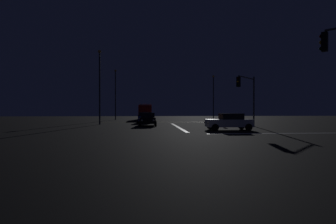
# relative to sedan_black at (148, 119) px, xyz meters

# --- Properties ---
(ground) EXTENTS (120.00, 120.00, 0.10)m
(ground) POSITION_rel_sedan_black_xyz_m (3.34, -11.02, -0.85)
(ground) COLOR black
(stop_line_north) EXTENTS (0.35, 14.58, 0.01)m
(stop_line_north) POSITION_rel_sedan_black_xyz_m (3.34, -2.52, -0.80)
(stop_line_north) COLOR white
(stop_line_north) RESTS_ON ground
(centre_line_ns) EXTENTS (22.00, 0.15, 0.01)m
(centre_line_ns) POSITION_rel_sedan_black_xyz_m (3.34, 9.08, -0.80)
(centre_line_ns) COLOR yellow
(centre_line_ns) RESTS_ON ground
(crosswalk_bar_east) EXTENTS (14.58, 0.40, 0.01)m
(crosswalk_bar_east) POSITION_rel_sedan_black_xyz_m (11.94, -11.02, -0.80)
(crosswalk_bar_east) COLOR white
(crosswalk_bar_east) RESTS_ON ground
(sedan_black) EXTENTS (2.02, 4.33, 1.57)m
(sedan_black) POSITION_rel_sedan_black_xyz_m (0.00, 0.00, 0.00)
(sedan_black) COLOR black
(sedan_black) RESTS_ON ground
(sedan_blue) EXTENTS (2.02, 4.33, 1.57)m
(sedan_blue) POSITION_rel_sedan_black_xyz_m (-0.46, 6.53, 0.00)
(sedan_blue) COLOR navy
(sedan_blue) RESTS_ON ground
(sedan_orange) EXTENTS (2.02, 4.33, 1.57)m
(sedan_orange) POSITION_rel_sedan_black_xyz_m (-0.18, 12.94, 0.00)
(sedan_orange) COLOR #C66014
(sedan_orange) RESTS_ON ground
(box_truck) EXTENTS (2.68, 8.28, 3.08)m
(box_truck) POSITION_rel_sedan_black_xyz_m (-0.54, 19.99, 0.91)
(box_truck) COLOR red
(box_truck) RESTS_ON ground
(sedan_white_crossing) EXTENTS (4.33, 2.02, 1.57)m
(sedan_white_crossing) POSITION_rel_sedan_black_xyz_m (7.65, -7.38, 0.00)
(sedan_white_crossing) COLOR silver
(sedan_white_crossing) RESTS_ON ground
(traffic_signal_ne) EXTENTS (3.17, 3.17, 5.74)m
(traffic_signal_ne) POSITION_rel_sedan_black_xyz_m (10.97, -3.39, 3.17)
(traffic_signal_ne) COLOR #4C4C51
(traffic_signal_ne) RESTS_ON ground
(streetlamp_left_far) EXTENTS (0.44, 0.44, 9.69)m
(streetlamp_left_far) POSITION_rel_sedan_black_xyz_m (-6.26, 19.08, 4.74)
(streetlamp_left_far) COLOR #424247
(streetlamp_left_far) RESTS_ON ground
(streetlamp_right_far) EXTENTS (0.44, 0.44, 8.79)m
(streetlamp_right_far) POSITION_rel_sedan_black_xyz_m (12.94, 19.08, 4.28)
(streetlamp_right_far) COLOR #424247
(streetlamp_right_far) RESTS_ON ground
(streetlamp_left_near) EXTENTS (0.44, 0.44, 9.73)m
(streetlamp_left_near) POSITION_rel_sedan_black_xyz_m (-6.26, 3.08, 4.77)
(streetlamp_left_near) COLOR #424247
(streetlamp_left_near) RESTS_ON ground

